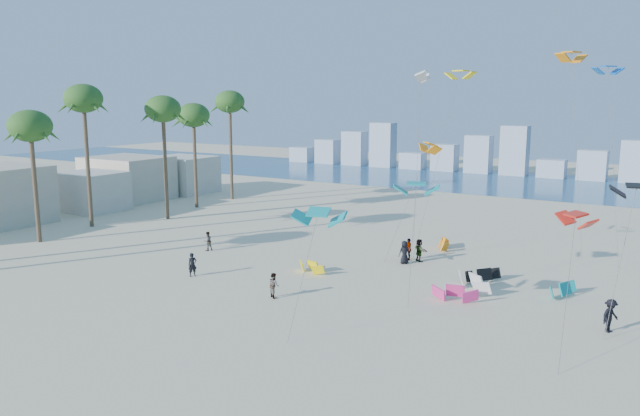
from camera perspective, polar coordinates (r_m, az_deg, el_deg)
The scene contains 10 objects.
ground at distance 38.43m, azimuth -16.79°, elevation -9.83°, with size 220.00×220.00×0.00m, color beige.
ocean at distance 100.35m, azimuth 15.49°, elevation 2.45°, with size 220.00×220.00×0.00m, color navy.
kitesurfer_near at distance 45.78m, azimuth -11.87°, elevation -5.23°, with size 0.64×0.42×1.75m, color black.
kitesurfer_mid at distance 40.33m, azimuth -4.36°, elevation -7.22°, with size 0.80×0.63×1.65m, color gray.
kitesurfers_far at distance 45.99m, azimuth 10.69°, elevation -5.07°, with size 33.80×15.25×1.91m.
grounded_kites at distance 44.52m, azimuth 13.17°, elevation -6.27°, with size 19.70×14.73×1.04m.
flying_kites at distance 46.59m, azimuth 16.28°, elevation 8.04°, with size 23.02×31.31×17.15m.
palm_row at distance 63.61m, azimuth -19.88°, elevation 8.55°, with size 7.97×44.80×15.67m.
beachfront_buildings at distance 76.26m, azimuth -22.15°, elevation 1.75°, with size 11.50×43.00×6.00m.
distant_skyline at distance 109.91m, azimuth 16.44°, elevation 4.67°, with size 85.00×3.00×8.40m.
Camera 1 is at (27.40, -23.68, 12.87)m, focal length 34.13 mm.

